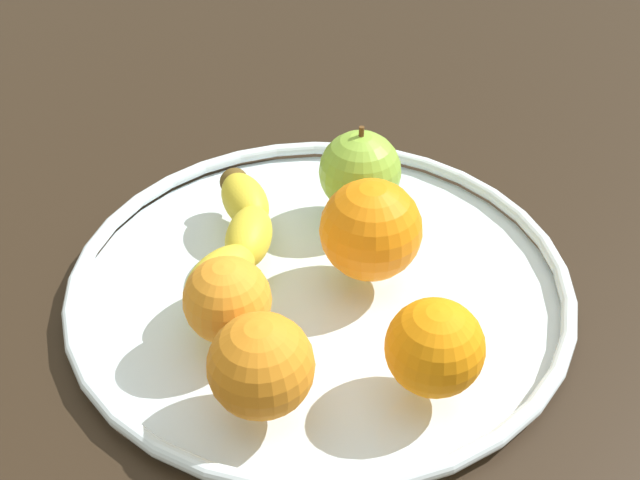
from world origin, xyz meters
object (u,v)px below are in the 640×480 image
Objects in this scene: fruit_bowl at (320,279)px; orange_back_left at (435,348)px; banana at (238,233)px; orange_back_right at (227,300)px; apple at (360,172)px; orange_front_right at (261,366)px; orange_center at (371,232)px.

fruit_bowl is 14.03cm from orange_back_left.
banana is 2.84× the size of orange_back_right.
apple is at bearing 9.51° from orange_back_left.
orange_back_left is at bearing -110.29° from orange_back_right.
orange_back_right is at bearing 134.75° from fruit_bowl.
orange_back_right reaches higher than banana.
orange_front_right is at bearing 160.30° from apple.
orange_center is (11.19, 3.15, 0.66)cm from orange_back_left.
fruit_bowl is at bearing 157.03° from apple.
orange_center is (-2.85, -10.16, 2.09)cm from banana.
orange_front_right is at bearing -163.20° from banana.
fruit_bowl is 5.04× the size of orange_center.
orange_back_right is at bearing 21.61° from orange_front_right.
apple is at bearing -51.07° from banana.
orange_front_right is 6.82cm from orange_back_right.
banana is 10.76cm from orange_center.
apple is 20.26cm from orange_back_left.
apple reaches higher than fruit_bowl.
apple reaches higher than banana.
orange_center is at bearing -178.74° from apple.
orange_front_right is at bearing -158.39° from orange_back_right.
banana is (2.57, 6.36, 2.68)cm from fruit_bowl.
fruit_bowl is 6.10cm from orange_center.
orange_front_right is (-12.82, 4.03, 4.26)cm from fruit_bowl.
orange_front_right reaches higher than orange_back_left.
banana is 2.58× the size of orange_front_right.
orange_front_right reaches higher than banana.
orange_back_left is (-14.04, -13.32, 1.43)cm from banana.
fruit_bowl is 2.25× the size of banana.
orange_center is (-8.78, -0.19, 0.40)cm from apple.
apple is (5.93, -9.97, 1.69)cm from banana.
orange_center is at bearing -97.50° from banana.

